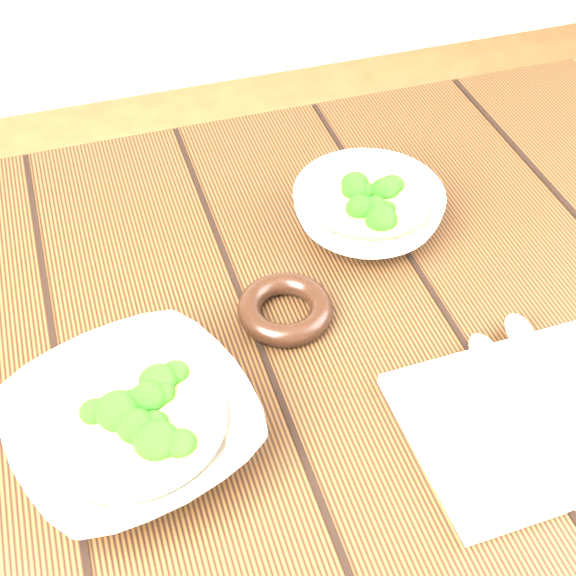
{
  "coord_description": "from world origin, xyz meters",
  "views": [
    {
      "loc": [
        -0.16,
        -0.53,
        1.37
      ],
      "look_at": [
        0.02,
        0.01,
        0.8
      ],
      "focal_mm": 50.0,
      "sensor_mm": 36.0,
      "label": 1
    }
  ],
  "objects": [
    {
      "name": "spoon_right",
      "position": [
        0.22,
        -0.12,
        0.77
      ],
      "size": [
        0.06,
        0.18,
        0.01
      ],
      "color": "#9C978A",
      "rests_on": "napkin"
    },
    {
      "name": "spoon_left",
      "position": [
        0.18,
        -0.14,
        0.77
      ],
      "size": [
        0.04,
        0.18,
        0.01
      ],
      "color": "#9C978A",
      "rests_on": "napkin"
    },
    {
      "name": "soup_bowl_front",
      "position": [
        -0.16,
        -0.09,
        0.78
      ],
      "size": [
        0.26,
        0.26,
        0.06
      ],
      "color": "silver",
      "rests_on": "table"
    },
    {
      "name": "soup_bowl_back",
      "position": [
        0.15,
        0.12,
        0.78
      ],
      "size": [
        0.18,
        0.18,
        0.06
      ],
      "color": "silver",
      "rests_on": "table"
    },
    {
      "name": "trivet",
      "position": [
        0.02,
        0.02,
        0.76
      ],
      "size": [
        0.1,
        0.1,
        0.02
      ],
      "primitive_type": "torus",
      "rotation": [
        0.0,
        0.0,
        -0.0
      ],
      "color": "black",
      "rests_on": "table"
    },
    {
      "name": "napkin",
      "position": [
        0.19,
        -0.18,
        0.76
      ],
      "size": [
        0.23,
        0.19,
        0.01
      ],
      "primitive_type": "cube",
      "rotation": [
        0.0,
        0.0,
        0.02
      ],
      "color": "beige",
      "rests_on": "table"
    },
    {
      "name": "table",
      "position": [
        0.0,
        0.0,
        0.63
      ],
      "size": [
        1.2,
        0.8,
        0.75
      ],
      "color": "#37220F",
      "rests_on": "ground"
    }
  ]
}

